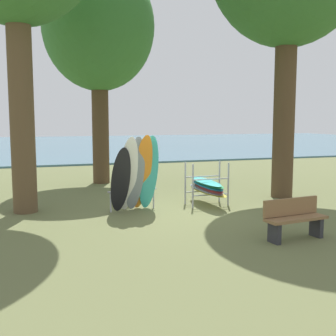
{
  "coord_description": "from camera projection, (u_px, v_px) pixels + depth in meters",
  "views": [
    {
      "loc": [
        -3.51,
        -10.39,
        2.51
      ],
      "look_at": [
        0.23,
        0.97,
        1.1
      ],
      "focal_mm": 44.93,
      "sensor_mm": 36.0,
      "label": 1
    }
  ],
  "objects": [
    {
      "name": "tree_mid_behind",
      "position": [
        99.0,
        28.0,
        15.8
      ],
      "size": [
        4.21,
        4.21,
        8.39
      ],
      "color": "#4C3823",
      "rests_on": "ground"
    },
    {
      "name": "leaning_board_pile",
      "position": [
        135.0,
        175.0,
        11.2
      ],
      "size": [
        1.41,
        1.04,
        2.11
      ],
      "color": "black",
      "rests_on": "ground"
    },
    {
      "name": "board_storage_rack",
      "position": [
        207.0,
        186.0,
        12.23
      ],
      "size": [
        1.15,
        2.13,
        1.25
      ],
      "color": "#9EA0A5",
      "rests_on": "ground"
    },
    {
      "name": "ground_plane",
      "position": [
        171.0,
        213.0,
        11.18
      ],
      "size": [
        80.0,
        80.0,
        0.0
      ],
      "primitive_type": "plane",
      "color": "#60663D"
    },
    {
      "name": "lake_water",
      "position": [
        69.0,
        145.0,
        39.66
      ],
      "size": [
        80.0,
        36.0,
        0.1
      ],
      "primitive_type": "cube",
      "color": "#477084",
      "rests_on": "ground"
    },
    {
      "name": "park_bench",
      "position": [
        294.0,
        218.0,
        8.75
      ],
      "size": [
        1.44,
        0.58,
        0.85
      ],
      "color": "#2D2D33",
      "rests_on": "ground"
    }
  ]
}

